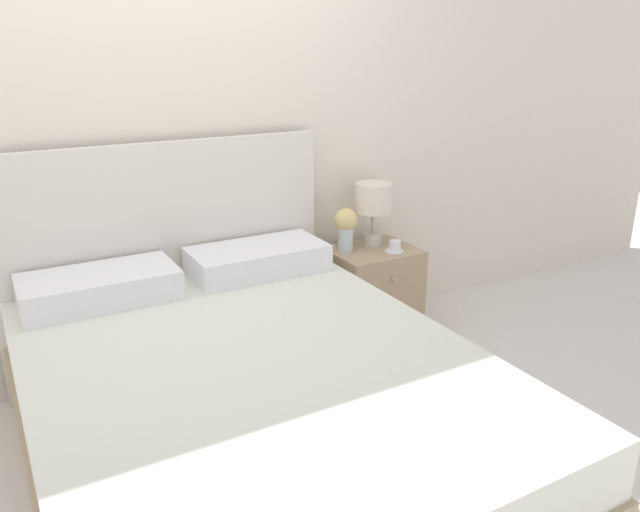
# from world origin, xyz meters

# --- Properties ---
(ground_plane) EXTENTS (12.00, 12.00, 0.00)m
(ground_plane) POSITION_xyz_m (0.00, 0.00, 0.00)
(ground_plane) COLOR silver
(wall_back) EXTENTS (8.00, 0.06, 2.60)m
(wall_back) POSITION_xyz_m (0.00, 0.07, 1.30)
(wall_back) COLOR silver
(wall_back) RESTS_ON ground_plane
(bed) EXTENTS (1.69, 2.18, 1.22)m
(bed) POSITION_xyz_m (0.00, -1.01, 0.30)
(bed) COLOR tan
(bed) RESTS_ON ground_plane
(nightstand) EXTENTS (0.50, 0.42, 0.54)m
(nightstand) POSITION_xyz_m (1.15, -0.22, 0.27)
(nightstand) COLOR tan
(nightstand) RESTS_ON ground_plane
(table_lamp) EXTENTS (0.21, 0.21, 0.38)m
(table_lamp) POSITION_xyz_m (1.19, -0.15, 0.80)
(table_lamp) COLOR beige
(table_lamp) RESTS_ON nightstand
(flower_vase) EXTENTS (0.13, 0.13, 0.25)m
(flower_vase) POSITION_xyz_m (1.00, -0.16, 0.69)
(flower_vase) COLOR silver
(flower_vase) RESTS_ON nightstand
(teacup) EXTENTS (0.11, 0.11, 0.07)m
(teacup) POSITION_xyz_m (1.23, -0.31, 0.57)
(teacup) COLOR white
(teacup) RESTS_ON nightstand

